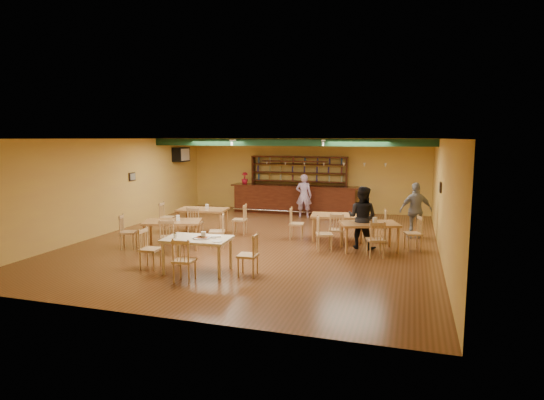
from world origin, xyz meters
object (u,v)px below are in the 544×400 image
(dining_table_a, at_px, (203,221))
(dining_table_b, at_px, (337,227))
(near_table, at_px, (198,255))
(bar_counter, at_px, (295,199))
(dining_table_d, at_px, (369,237))
(dining_table_c, at_px, (173,234))
(patron_right_a, at_px, (362,217))
(patron_bar, at_px, (304,196))

(dining_table_a, distance_m, dining_table_b, 4.31)
(dining_table_a, distance_m, near_table, 4.39)
(bar_counter, xyz_separation_m, dining_table_d, (3.43, -5.37, -0.19))
(dining_table_d, bearing_deg, dining_table_a, 152.38)
(dining_table_c, relative_size, dining_table_d, 1.01)
(bar_counter, bearing_deg, dining_table_d, -57.41)
(bar_counter, relative_size, dining_table_d, 3.43)
(dining_table_a, distance_m, patron_right_a, 5.17)
(dining_table_a, relative_size, dining_table_b, 1.00)
(dining_table_b, bearing_deg, dining_table_a, 174.57)
(bar_counter, height_order, dining_table_c, bar_counter)
(near_table, height_order, patron_bar, patron_bar)
(dining_table_b, relative_size, dining_table_c, 1.00)
(dining_table_b, relative_size, patron_right_a, 0.89)
(dining_table_b, bearing_deg, patron_right_a, -52.62)
(patron_bar, height_order, patron_right_a, patron_right_a)
(bar_counter, xyz_separation_m, near_table, (-0.09, -8.54, -0.17))
(dining_table_b, xyz_separation_m, dining_table_c, (-4.18, -2.32, -0.00))
(patron_right_a, bearing_deg, near_table, 62.17)
(dining_table_c, distance_m, near_table, 2.50)
(near_table, bearing_deg, dining_table_c, 128.52)
(patron_right_a, bearing_deg, dining_table_a, 9.53)
(patron_bar, bearing_deg, patron_right_a, 116.92)
(near_table, bearing_deg, dining_table_a, 110.66)
(bar_counter, distance_m, dining_table_b, 5.00)
(bar_counter, distance_m, patron_bar, 1.03)
(dining_table_a, bearing_deg, dining_table_b, -4.85)
(bar_counter, xyz_separation_m, dining_table_a, (-1.89, -4.53, -0.18))
(dining_table_a, bearing_deg, dining_table_c, -93.59)
(bar_counter, bearing_deg, patron_right_a, -58.12)
(dining_table_c, distance_m, dining_table_d, 5.36)
(near_table, relative_size, patron_bar, 0.88)
(bar_counter, bearing_deg, patron_bar, -55.75)
(dining_table_c, bearing_deg, dining_table_d, -5.26)
(dining_table_a, bearing_deg, dining_table_d, -15.91)
(bar_counter, distance_m, near_table, 8.54)
(bar_counter, distance_m, patron_right_a, 6.10)
(dining_table_b, distance_m, dining_table_c, 4.78)
(dining_table_b, distance_m, near_table, 4.87)
(dining_table_b, xyz_separation_m, near_table, (-2.51, -4.17, 0.01))
(dining_table_a, height_order, patron_right_a, patron_right_a)
(dining_table_b, bearing_deg, patron_bar, 109.99)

